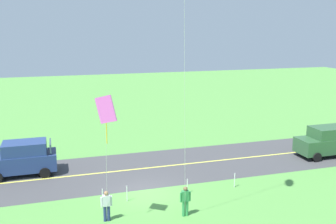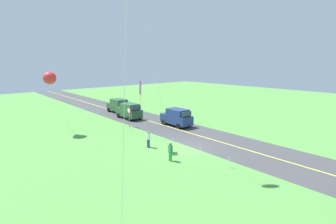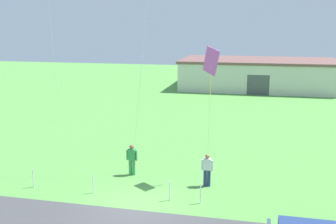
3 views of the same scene
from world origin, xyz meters
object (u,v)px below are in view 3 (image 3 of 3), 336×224
Objects in this scene: person_adult_near at (132,159)px; warehouse_distant at (258,74)px; kite_blue_mid at (211,63)px; person_adult_companion at (207,169)px.

warehouse_distant is (6.24, 30.80, 0.89)m from person_adult_near.
warehouse_distant is (2.34, 30.61, -4.03)m from kite_blue_mid.
person_adult_near is 0.09× the size of warehouse_distant.
person_adult_near is 1.00× the size of person_adult_companion.
kite_blue_mid is (3.90, 0.19, 4.92)m from person_adult_near.
person_adult_near is at bearing -81.85° from person_adult_companion.
warehouse_distant reaches higher than person_adult_companion.
kite_blue_mid is at bearing -161.09° from person_adult_companion.
person_adult_companion is (3.93, -0.62, 0.00)m from person_adult_near.
person_adult_companion is 31.52m from warehouse_distant.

